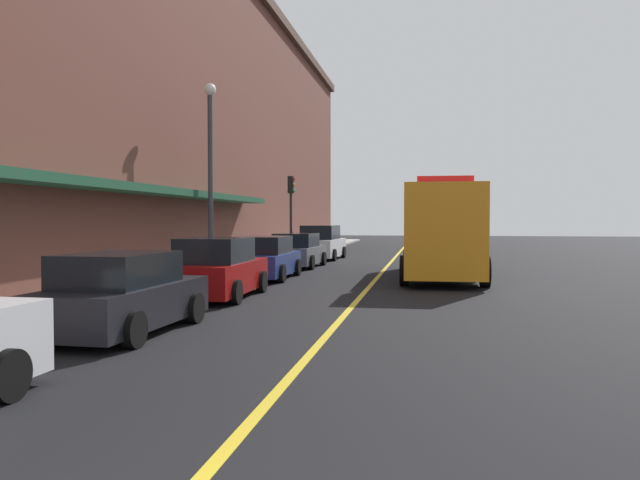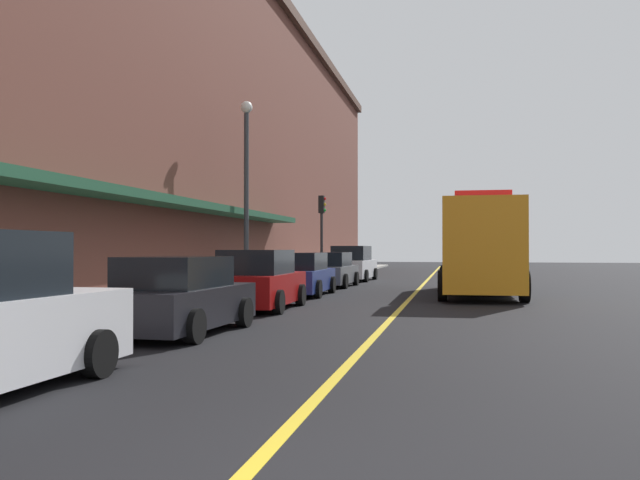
{
  "view_description": "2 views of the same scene",
  "coord_description": "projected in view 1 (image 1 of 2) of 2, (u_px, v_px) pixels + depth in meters",
  "views": [
    {
      "loc": [
        1.87,
        -3.19,
        2.18
      ],
      "look_at": [
        -2.86,
        23.97,
        1.26
      ],
      "focal_mm": 35.0,
      "sensor_mm": 36.0,
      "label": 1
    },
    {
      "loc": [
        1.56,
        -4.52,
        1.7
      ],
      "look_at": [
        -2.35,
        14.38,
        1.95
      ],
      "focal_mm": 37.09,
      "sensor_mm": 36.0,
      "label": 2
    }
  ],
  "objects": [
    {
      "name": "sidewalk_left",
      "position": [
        254.0,
        264.0,
        29.21
      ],
      "size": [
        2.4,
        70.0,
        0.15
      ],
      "primitive_type": "cube",
      "color": "#9E9B93",
      "rests_on": "ground"
    },
    {
      "name": "ground_plane",
      "position": [
        386.0,
        267.0,
        28.15
      ],
      "size": [
        112.0,
        112.0,
        0.0
      ],
      "primitive_type": "plane",
      "color": "black"
    },
    {
      "name": "street_lamp_left",
      "position": [
        210.0,
        158.0,
        22.6
      ],
      "size": [
        0.44,
        0.44,
        6.94
      ],
      "color": "#33383D",
      "rests_on": "sidewalk_left"
    },
    {
      "name": "parked_car_1",
      "position": [
        122.0,
        295.0,
        11.86
      ],
      "size": [
        2.08,
        4.26,
        1.54
      ],
      "rotation": [
        0.0,
        0.0,
        1.55
      ],
      "color": "black",
      "rests_on": "ground"
    },
    {
      "name": "parking_meter_3",
      "position": [
        110.0,
        268.0,
        14.33
      ],
      "size": [
        0.14,
        0.18,
        1.33
      ],
      "color": "#4C4C51",
      "rests_on": "sidewalk_left"
    },
    {
      "name": "parked_car_4",
      "position": [
        297.0,
        251.0,
        28.26
      ],
      "size": [
        2.16,
        4.3,
        1.54
      ],
      "rotation": [
        0.0,
        0.0,
        1.54
      ],
      "color": "#595B60",
      "rests_on": "ground"
    },
    {
      "name": "brick_building_left",
      "position": [
        105.0,
        106.0,
        29.16
      ],
      "size": [
        12.6,
        64.0,
        14.92
      ],
      "color": "brown",
      "rests_on": "ground"
    },
    {
      "name": "parked_car_5",
      "position": [
        321.0,
        243.0,
        33.93
      ],
      "size": [
        2.28,
        4.7,
        1.85
      ],
      "rotation": [
        0.0,
        0.0,
        1.53
      ],
      "color": "silver",
      "rests_on": "ground"
    },
    {
      "name": "parked_car_3",
      "position": [
        266.0,
        259.0,
        22.8
      ],
      "size": [
        2.03,
        4.48,
        1.56
      ],
      "rotation": [
        0.0,
        0.0,
        1.58
      ],
      "color": "navy",
      "rests_on": "ground"
    },
    {
      "name": "parking_meter_2",
      "position": [
        292.0,
        240.0,
        33.44
      ],
      "size": [
        0.14,
        0.18,
        1.33
      ],
      "color": "#4C4C51",
      "rests_on": "sidewalk_left"
    },
    {
      "name": "traffic_light_near",
      "position": [
        291.0,
        201.0,
        32.89
      ],
      "size": [
        0.38,
        0.36,
        4.3
      ],
      "color": "#232326",
      "rests_on": "sidewalk_left"
    },
    {
      "name": "lane_center_stripe",
      "position": [
        386.0,
        267.0,
        28.15
      ],
      "size": [
        0.16,
        70.0,
        0.01
      ],
      "primitive_type": "cube",
      "color": "gold",
      "rests_on": "ground"
    },
    {
      "name": "utility_truck",
      "position": [
        442.0,
        232.0,
        23.31
      ],
      "size": [
        2.93,
        9.39,
        3.55
      ],
      "rotation": [
        0.0,
        0.0,
        -1.56
      ],
      "color": "orange",
      "rests_on": "ground"
    },
    {
      "name": "parking_meter_0",
      "position": [
        87.0,
        271.0,
        13.37
      ],
      "size": [
        0.14,
        0.18,
        1.33
      ],
      "color": "#4C4C51",
      "rests_on": "sidewalk_left"
    },
    {
      "name": "parked_car_2",
      "position": [
        217.0,
        270.0,
        17.24
      ],
      "size": [
        2.08,
        4.37,
        1.67
      ],
      "rotation": [
        0.0,
        0.0,
        1.59
      ],
      "color": "maroon",
      "rests_on": "ground"
    }
  ]
}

